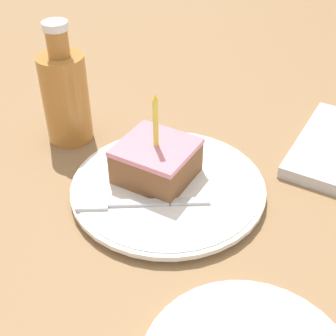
% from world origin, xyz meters
% --- Properties ---
extents(ground_plane, '(2.40, 2.40, 0.04)m').
position_xyz_m(ground_plane, '(0.00, 0.00, -0.02)').
color(ground_plane, olive).
rests_on(ground_plane, ground).
extents(plate, '(0.29, 0.29, 0.02)m').
position_xyz_m(plate, '(-0.01, -0.01, 0.01)').
color(plate, white).
rests_on(plate, ground_plane).
extents(cake_slice, '(0.10, 0.11, 0.14)m').
position_xyz_m(cake_slice, '(-0.01, 0.02, 0.05)').
color(cake_slice, brown).
rests_on(cake_slice, plate).
extents(fork, '(0.12, 0.17, 0.00)m').
position_xyz_m(fork, '(-0.08, 0.01, 0.02)').
color(fork, silver).
rests_on(fork, plate).
extents(bottle, '(0.08, 0.08, 0.21)m').
position_xyz_m(bottle, '(0.03, 0.22, 0.08)').
color(bottle, '#B27233').
rests_on(bottle, ground_plane).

